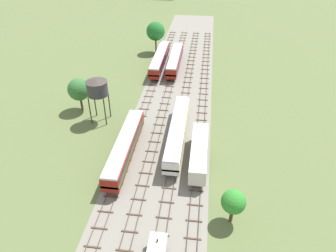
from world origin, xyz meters
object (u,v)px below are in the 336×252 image
at_px(diesel_railcar_far_left_near, 125,146).
at_px(passenger_coach_centre_left_midfar, 177,130).
at_px(passenger_coach_far_left_farther, 160,58).
at_px(diesel_railcar_left_far, 175,60).
at_px(water_tower, 97,88).
at_px(freight_boxcar_centre_mid, 199,152).

bearing_deg(diesel_railcar_far_left_near, passenger_coach_centre_left_midfar, 34.48).
bearing_deg(passenger_coach_centre_left_midfar, passenger_coach_far_left_farther, 103.88).
height_order(diesel_railcar_left_far, water_tower, water_tower).
bearing_deg(water_tower, diesel_railcar_far_left_near, -54.67).
xyz_separation_m(diesel_railcar_left_far, water_tower, (-12.64, -29.59, 5.21)).
relative_size(diesel_railcar_far_left_near, freight_boxcar_centre_mid, 1.46).
distance_m(passenger_coach_far_left_farther, water_tower, 31.45).
relative_size(passenger_coach_far_left_farther, water_tower, 2.28).
height_order(freight_boxcar_centre_mid, water_tower, water_tower).
relative_size(diesel_railcar_left_far, water_tower, 2.13).
bearing_deg(passenger_coach_centre_left_midfar, water_tower, 161.74).
bearing_deg(diesel_railcar_left_far, passenger_coach_far_left_farther, 175.96).
xyz_separation_m(diesel_railcar_left_far, passenger_coach_far_left_farther, (-4.39, 0.31, 0.02)).
distance_m(freight_boxcar_centre_mid, passenger_coach_centre_left_midfar, 7.28).
bearing_deg(diesel_railcar_left_far, water_tower, -113.14).
height_order(passenger_coach_centre_left_midfar, water_tower, water_tower).
height_order(freight_boxcar_centre_mid, diesel_railcar_left_far, diesel_railcar_left_far).
relative_size(freight_boxcar_centre_mid, passenger_coach_centre_left_midfar, 0.64).
bearing_deg(water_tower, passenger_coach_centre_left_midfar, -18.26).
bearing_deg(diesel_railcar_far_left_near, water_tower, 125.33).
bearing_deg(passenger_coach_centre_left_midfar, diesel_railcar_left_far, 97.11).
distance_m(passenger_coach_centre_left_midfar, passenger_coach_far_left_farther, 36.59).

